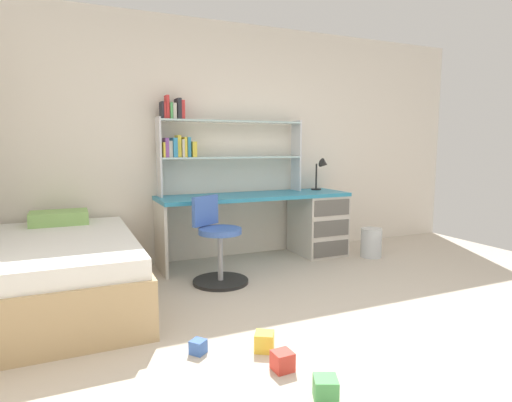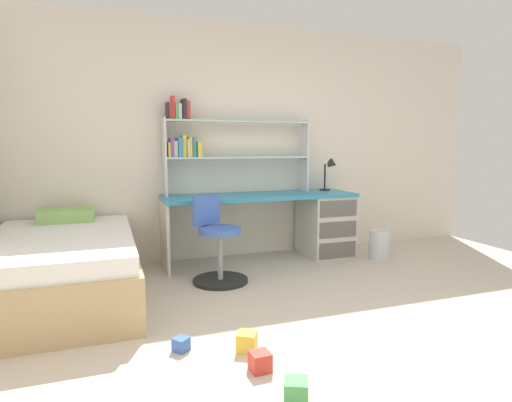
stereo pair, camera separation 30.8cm
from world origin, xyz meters
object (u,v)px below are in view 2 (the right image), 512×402
(bed_platform, at_px, (62,268))
(toy_block_green_3, at_px, (296,391))
(desk, at_px, (308,220))
(bookshelf_hutch, at_px, (215,141))
(toy_block_blue_2, at_px, (181,344))
(desk_lamp, at_px, (331,169))
(waste_bin, at_px, (380,245))
(toy_block_yellow_0, at_px, (247,342))
(swivel_chair, at_px, (218,248))
(toy_block_red_1, at_px, (260,362))

(bed_platform, height_order, toy_block_green_3, bed_platform)
(desk, height_order, bookshelf_hutch, bookshelf_hutch)
(toy_block_blue_2, bearing_deg, desk_lamp, 42.12)
(toy_block_blue_2, bearing_deg, waste_bin, 29.67)
(toy_block_green_3, bearing_deg, waste_bin, 46.57)
(desk_lamp, bearing_deg, toy_block_yellow_0, -130.19)
(swivel_chair, bearing_deg, toy_block_red_1, -96.11)
(toy_block_blue_2, relative_size, toy_block_green_3, 0.72)
(desk, relative_size, waste_bin, 6.39)
(bookshelf_hutch, relative_size, bed_platform, 0.88)
(swivel_chair, bearing_deg, bed_platform, -177.71)
(toy_block_blue_2, bearing_deg, toy_block_green_3, -58.35)
(bookshelf_hutch, distance_m, bed_platform, 2.01)
(waste_bin, bearing_deg, bed_platform, -176.34)
(desk_lamp, relative_size, toy_block_red_1, 3.47)
(desk, height_order, waste_bin, desk)
(swivel_chair, relative_size, waste_bin, 2.43)
(swivel_chair, bearing_deg, desk, 24.80)
(waste_bin, xyz_separation_m, toy_block_red_1, (-2.09, -1.80, -0.11))
(waste_bin, relative_size, toy_block_red_1, 3.02)
(bed_platform, bearing_deg, toy_block_red_1, -53.87)
(bookshelf_hutch, distance_m, toy_block_green_3, 3.03)
(bed_platform, relative_size, toy_block_blue_2, 21.86)
(bed_platform, relative_size, toy_block_red_1, 16.94)
(desk_lamp, xyz_separation_m, bed_platform, (-2.90, -0.72, -0.72))
(swivel_chair, bearing_deg, waste_bin, 4.61)
(desk_lamp, relative_size, waste_bin, 1.15)
(desk, bearing_deg, toy_block_blue_2, -134.29)
(bookshelf_hutch, distance_m, toy_block_yellow_0, 2.52)
(desk_lamp, xyz_separation_m, toy_block_blue_2, (-2.12, -1.92, -0.96))
(desk_lamp, relative_size, toy_block_yellow_0, 3.28)
(bookshelf_hutch, height_order, desk_lamp, bookshelf_hutch)
(waste_bin, bearing_deg, toy_block_yellow_0, -143.52)
(toy_block_red_1, distance_m, toy_block_green_3, 0.35)
(toy_block_red_1, distance_m, toy_block_blue_2, 0.55)
(toy_block_yellow_0, bearing_deg, toy_block_green_3, -84.23)
(bed_platform, relative_size, toy_block_yellow_0, 16.01)
(desk_lamp, distance_m, toy_block_red_1, 3.04)
(bookshelf_hutch, xyz_separation_m, waste_bin, (1.74, -0.60, -1.17))
(bookshelf_hutch, xyz_separation_m, toy_block_red_1, (-0.35, -2.40, -1.28))
(bookshelf_hutch, distance_m, toy_block_red_1, 2.74)
(bookshelf_hutch, relative_size, swivel_chair, 2.03)
(toy_block_yellow_0, height_order, toy_block_red_1, toy_block_yellow_0)
(toy_block_red_1, bearing_deg, desk, 57.81)
(bookshelf_hutch, distance_m, toy_block_blue_2, 2.50)
(toy_block_red_1, bearing_deg, bookshelf_hutch, 81.70)
(bookshelf_hutch, relative_size, toy_block_green_3, 13.83)
(desk, relative_size, toy_block_green_3, 17.95)
(desk, distance_m, bookshelf_hutch, 1.39)
(swivel_chair, height_order, toy_block_red_1, swivel_chair)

